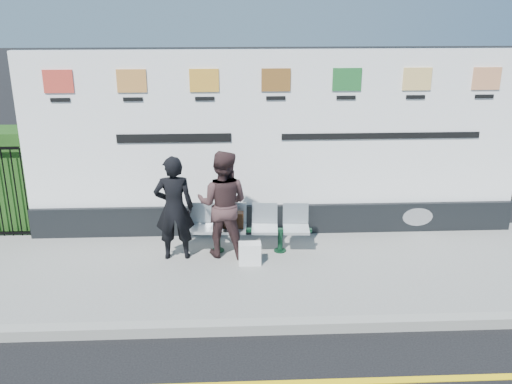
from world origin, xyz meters
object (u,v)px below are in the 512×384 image
billboard (275,157)px  bench (249,239)px  woman_left (174,208)px  woman_right (223,204)px

billboard → bench: 1.42m
bench → woman_left: (-1.11, -0.17, 0.60)m
billboard → bench: size_ratio=4.32×
bench → woman_right: size_ratio=1.12×
bench → woman_right: bearing=-164.3°
billboard → woman_right: 1.30m
woman_left → bench: bearing=-174.6°
bench → billboard: bearing=63.4°
billboard → bench: bearing=-120.0°
woman_right → woman_left: bearing=19.0°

